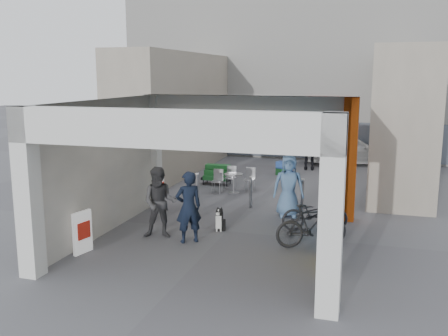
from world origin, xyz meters
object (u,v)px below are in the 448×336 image
(border_collie, at_px, (220,221))
(white_van, at_px, (349,150))
(bicycle_front, at_px, (315,214))
(produce_stand, at_px, (217,177))
(man_back_turned, at_px, (160,203))
(man_crates, at_px, (310,148))
(bicycle_rear, at_px, (312,225))
(man_elderly, at_px, (289,186))
(cafe_set, at_px, (233,183))
(man_with_dog, at_px, (188,207))

(border_collie, distance_m, white_van, 11.63)
(bicycle_front, bearing_deg, produce_stand, 23.01)
(man_back_turned, height_order, man_crates, man_crates)
(border_collie, height_order, bicycle_rear, bicycle_rear)
(bicycle_front, relative_size, bicycle_rear, 0.99)
(border_collie, relative_size, man_elderly, 0.36)
(border_collie, height_order, man_elderly, man_elderly)
(bicycle_rear, xyz_separation_m, white_van, (0.29, 11.89, 0.16))
(cafe_set, distance_m, man_with_dog, 5.71)
(man_back_turned, relative_size, white_van, 0.45)
(produce_stand, relative_size, man_elderly, 0.61)
(man_back_turned, bearing_deg, bicycle_rear, -9.97)
(man_crates, height_order, white_van, man_crates)
(cafe_set, distance_m, man_elderly, 3.66)
(cafe_set, relative_size, man_crates, 0.70)
(man_elderly, relative_size, man_crates, 0.94)
(produce_stand, distance_m, man_elderly, 4.90)
(cafe_set, relative_size, bicycle_front, 0.77)
(cafe_set, height_order, man_with_dog, man_with_dog)
(bicycle_front, bearing_deg, man_elderly, 19.62)
(produce_stand, bearing_deg, man_elderly, -52.91)
(bicycle_rear, bearing_deg, man_back_turned, 69.60)
(cafe_set, height_order, man_elderly, man_elderly)
(produce_stand, height_order, man_with_dog, man_with_dog)
(border_collie, distance_m, man_with_dog, 1.38)
(border_collie, xyz_separation_m, man_with_dog, (-0.46, -1.13, 0.64))
(bicycle_rear, bearing_deg, man_with_dog, 73.86)
(produce_stand, distance_m, bicycle_front, 6.32)
(bicycle_rear, bearing_deg, man_crates, -18.87)
(produce_stand, distance_m, border_collie, 5.71)
(bicycle_rear, bearing_deg, produce_stand, 9.25)
(man_elderly, relative_size, bicycle_front, 1.04)
(man_elderly, height_order, white_van, man_elderly)
(border_collie, xyz_separation_m, white_van, (2.78, 11.29, 0.44))
(produce_stand, bearing_deg, bicycle_front, -53.93)
(border_collie, bearing_deg, man_with_dog, -127.72)
(man_with_dog, height_order, bicycle_rear, man_with_dog)
(border_collie, relative_size, bicycle_front, 0.37)
(produce_stand, height_order, bicycle_rear, bicycle_rear)
(man_elderly, bearing_deg, bicycle_rear, -82.08)
(produce_stand, distance_m, bicycle_rear, 7.40)
(border_collie, height_order, man_crates, man_crates)
(man_back_turned, bearing_deg, produce_stand, 78.76)
(man_back_turned, bearing_deg, white_van, 55.86)
(border_collie, bearing_deg, bicycle_rear, -29.02)
(produce_stand, height_order, man_elderly, man_elderly)
(bicycle_front, height_order, white_van, white_van)
(cafe_set, bearing_deg, bicycle_front, -48.64)
(man_back_turned, bearing_deg, border_collie, 21.73)
(cafe_set, height_order, bicycle_front, bicycle_front)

